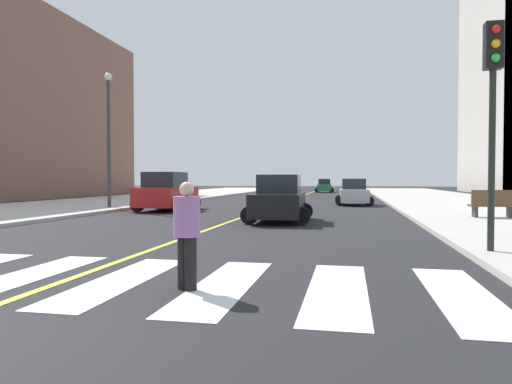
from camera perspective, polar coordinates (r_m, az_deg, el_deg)
The scene contains 11 objects.
sidewalk_kerb_west at distance 28.77m, azimuth -24.68°, elevation -1.82°, with size 10.00×120.00×0.15m, color #B2ADA3.
crosswalk_paint at distance 8.79m, azimuth -21.40°, elevation -9.70°, with size 13.50×4.00×0.01m.
lane_divider_paint at distance 43.53m, azimuth 5.09°, elevation -0.66°, with size 0.16×80.00×0.01m, color yellow.
car_black_nearest at distance 18.84m, azimuth 2.82°, elevation -0.94°, with size 2.74×4.28×1.88m.
car_silver_second at distance 31.41m, azimuth 11.82°, elevation -0.09°, with size 2.51×3.94×1.73m.
car_green_third at distance 60.49m, azimuth 8.33°, elevation 0.72°, with size 2.53×3.95×1.73m.
car_red_fourth at distance 25.87m, azimuth -10.83°, elevation -0.07°, with size 2.96×4.69×2.08m.
traffic_light_near_corner at distance 11.47m, azimuth 26.90°, elevation 10.91°, with size 0.36×0.41×4.92m.
park_bench at distance 21.25m, azimuth 26.92°, elevation -1.34°, with size 1.84×0.70×1.12m.
pedestrian_crossing at distance 7.29m, azimuth -8.41°, elevation -4.66°, with size 0.41×0.41×1.67m.
street_lamp at distance 27.52m, azimuth -17.50°, elevation 7.43°, with size 0.44×0.44×7.46m.
Camera 1 is at (4.66, -3.25, 1.71)m, focal length 32.84 mm.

